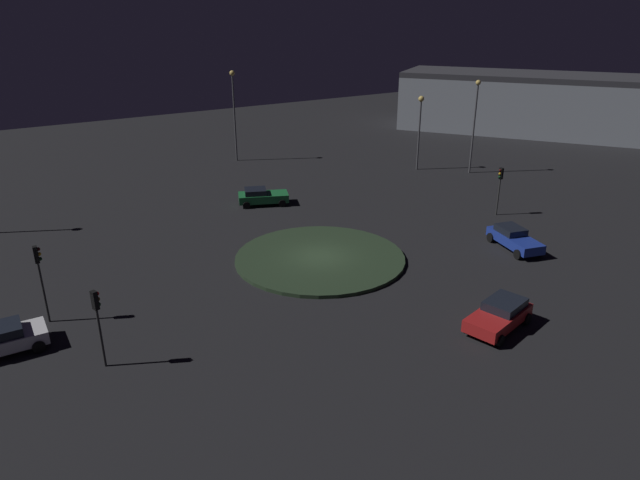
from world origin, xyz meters
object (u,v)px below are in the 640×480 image
traffic_light_east (40,269)px  store_building (529,103)px  car_white (3,339)px  streetlamp_southwest (420,119)px  streetlamp_west (475,116)px  car_blue (514,238)px  traffic_light_east_near (98,313)px  car_red (500,315)px  streetlamp_south (234,103)px  car_green (262,196)px  traffic_light_west (500,182)px

traffic_light_east → store_building: (-63.14, -19.43, 0.72)m
car_white → streetlamp_southwest: bearing=-158.6°
car_white → streetlamp_west: size_ratio=0.42×
car_blue → streetlamp_southwest: bearing=171.4°
car_white → traffic_light_east_near: size_ratio=0.99×
car_red → streetlamp_south: size_ratio=0.46×
car_blue → streetlamp_south: 34.04m
traffic_light_east → car_white: bearing=-136.4°
car_blue → streetlamp_west: (-12.23, -15.60, 4.99)m
car_green → car_white: size_ratio=1.18×
car_blue → car_white: 31.63m
car_blue → traffic_light_west: bearing=155.6°
streetlamp_west → car_green: bearing=-6.3°
car_white → streetlamp_west: (-43.48, -10.76, 5.00)m
traffic_light_east_near → traffic_light_west: bearing=-9.7°
traffic_light_east → car_green: bearing=34.8°
car_white → store_building: 68.93m
traffic_light_west → traffic_light_east: size_ratio=0.90×
traffic_light_east → store_building: store_building is taller
car_red → streetlamp_southwest: 32.01m
traffic_light_east_near → streetlamp_west: streetlamp_west is taller
traffic_light_east_near → streetlamp_west: 42.39m
car_blue → traffic_light_east: (28.93, -6.79, 2.35)m
traffic_light_east → streetlamp_south: 35.42m
traffic_light_west → streetlamp_south: bearing=-69.1°
traffic_light_east_near → streetlamp_south: 39.12m
car_white → streetlamp_west: bearing=-164.9°
car_green → store_building: size_ratio=0.14×
car_blue → streetlamp_west: streetlamp_west is taller
car_red → streetlamp_south: (-3.78, -39.83, 5.51)m
car_blue → car_white: car_blue is taller
traffic_light_west → store_building: store_building is taller
streetlamp_south → store_building: 40.35m
streetlamp_south → streetlamp_west: 24.92m
traffic_light_east → store_building: 66.07m
traffic_light_east → traffic_light_east_near: size_ratio=1.11×
traffic_light_east → streetlamp_southwest: 39.69m
traffic_light_east → streetlamp_south: (-23.46, -26.35, 3.15)m
traffic_light_west → car_red: bearing=42.6°
car_red → traffic_light_east_near: traffic_light_east_near is taller
traffic_light_west → store_building: bearing=-143.7°
streetlamp_west → traffic_light_west: bearing=52.7°
traffic_light_east → streetlamp_southwest: bearing=22.4°
car_blue → traffic_light_west: 7.26m
car_white → streetlamp_southwest: size_ratio=0.52×
traffic_light_east_near → streetlamp_west: bearing=2.7°
car_green → traffic_light_west: traffic_light_west is taller
car_green → traffic_light_east_near: (17.21, 17.13, 2.07)m
store_building → car_green: bearing=66.3°
car_red → traffic_light_east: size_ratio=1.02×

